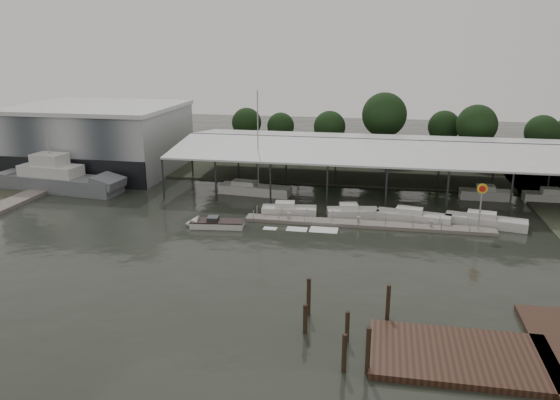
% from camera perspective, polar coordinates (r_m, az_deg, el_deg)
% --- Properties ---
extents(ground, '(200.00, 200.00, 0.00)m').
position_cam_1_polar(ground, '(55.66, -6.96, -5.10)').
color(ground, black).
rests_on(ground, ground).
extents(land_strip_far, '(140.00, 30.00, 0.30)m').
position_cam_1_polar(land_strip_far, '(94.85, 0.62, 4.10)').
color(land_strip_far, '#35392B').
rests_on(land_strip_far, ground).
extents(land_strip_west, '(20.00, 40.00, 0.30)m').
position_cam_1_polar(land_strip_west, '(99.18, -24.14, 3.20)').
color(land_strip_west, '#35392B').
rests_on(land_strip_west, ground).
extents(storage_warehouse, '(24.50, 20.50, 10.50)m').
position_cam_1_polar(storage_warehouse, '(91.89, -18.32, 6.17)').
color(storage_warehouse, '#9EA4A9').
rests_on(storage_warehouse, ground).
extents(covered_boat_shed, '(58.24, 24.00, 6.96)m').
position_cam_1_polar(covered_boat_shed, '(78.57, 11.18, 5.70)').
color(covered_boat_shed, white).
rests_on(covered_boat_shed, ground).
extents(trawler_dock, '(3.00, 18.00, 0.50)m').
position_cam_1_polar(trawler_dock, '(80.80, -24.59, 0.51)').
color(trawler_dock, slate).
rests_on(trawler_dock, ground).
extents(floating_dock, '(28.00, 2.00, 1.40)m').
position_cam_1_polar(floating_dock, '(62.59, 9.08, -2.53)').
color(floating_dock, slate).
rests_on(floating_dock, ground).
extents(shell_fuel_sign, '(1.10, 0.18, 5.55)m').
position_cam_1_polar(shell_fuel_sign, '(62.45, 20.30, 0.17)').
color(shell_fuel_sign, '#94979A').
rests_on(shell_fuel_sign, ground).
extents(boardwalk_platform, '(15.00, 12.00, 0.50)m').
position_cam_1_polar(boardwalk_platform, '(40.38, 21.94, -14.72)').
color(boardwalk_platform, '#3B2418').
rests_on(boardwalk_platform, ground).
extents(grey_trawler, '(19.18, 6.34, 8.84)m').
position_cam_1_polar(grey_trawler, '(82.00, -22.07, 1.98)').
color(grey_trawler, slate).
rests_on(grey_trawler, ground).
extents(white_sailboat, '(10.02, 3.62, 14.23)m').
position_cam_1_polar(white_sailboat, '(74.60, -2.75, 1.12)').
color(white_sailboat, silver).
rests_on(white_sailboat, ground).
extents(speedboat_underway, '(17.63, 3.92, 2.00)m').
position_cam_1_polar(speedboat_underway, '(61.88, -7.07, -2.49)').
color(speedboat_underway, silver).
rests_on(speedboat_underway, ground).
extents(moored_cruiser_0, '(6.70, 2.88, 1.70)m').
position_cam_1_polar(moored_cruiser_0, '(65.53, 0.90, -1.08)').
color(moored_cruiser_0, silver).
rests_on(moored_cruiser_0, ground).
extents(moored_cruiser_1, '(6.29, 3.29, 1.70)m').
position_cam_1_polar(moored_cruiser_1, '(65.36, 7.54, -1.27)').
color(moored_cruiser_1, silver).
rests_on(moored_cruiser_1, ground).
extents(moored_cruiser_2, '(8.69, 3.66, 1.70)m').
position_cam_1_polar(moored_cruiser_2, '(65.07, 13.70, -1.69)').
color(moored_cruiser_2, silver).
rests_on(moored_cruiser_2, ground).
extents(moored_cruiser_3, '(9.06, 3.99, 1.70)m').
position_cam_1_polar(moored_cruiser_3, '(65.94, 20.64, -2.05)').
color(moored_cruiser_3, silver).
rests_on(moored_cruiser_3, ground).
extents(mooring_pilings, '(6.26, 7.62, 3.80)m').
position_cam_1_polar(mooring_pilings, '(39.22, 6.69, -13.05)').
color(mooring_pilings, '#312418').
rests_on(mooring_pilings, ground).
extents(horizon_tree_line, '(71.28, 10.87, 11.64)m').
position_cam_1_polar(horizon_tree_line, '(98.40, 14.52, 7.63)').
color(horizon_tree_line, '#312315').
rests_on(horizon_tree_line, ground).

